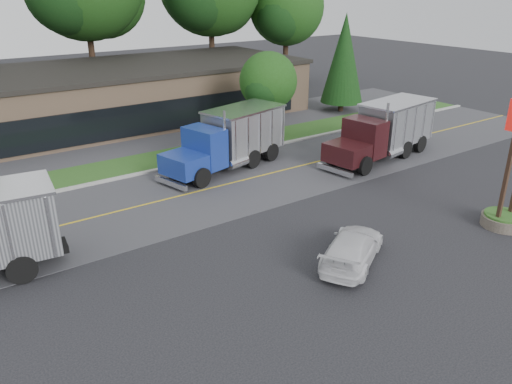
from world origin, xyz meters
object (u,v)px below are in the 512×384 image
at_px(bilo_sign, 511,185).
at_px(rally_car, 352,248).
at_px(dump_truck_maroon, 386,129).
at_px(dump_truck_blue, 231,137).

distance_m(bilo_sign, rally_car, 8.23).
height_order(dump_truck_maroon, rally_car, dump_truck_maroon).
height_order(dump_truck_blue, dump_truck_maroon, same).
distance_m(dump_truck_blue, rally_car, 12.47).
bearing_deg(bilo_sign, rally_car, 168.35).
bearing_deg(bilo_sign, dump_truck_blue, 112.85).
relative_size(bilo_sign, dump_truck_blue, 0.69).
bearing_deg(dump_truck_blue, rally_car, 66.18).
xyz_separation_m(dump_truck_maroon, rally_car, (-11.06, -8.30, -1.17)).
relative_size(dump_truck_blue, rally_car, 1.96).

